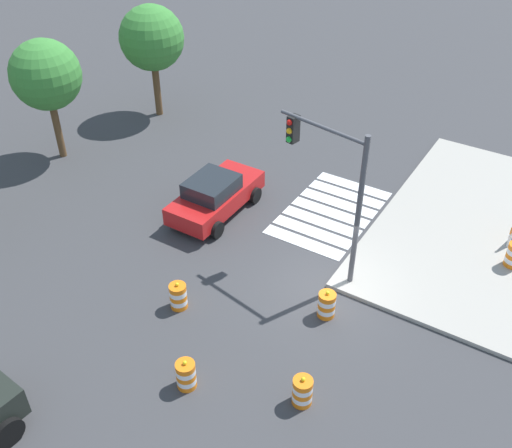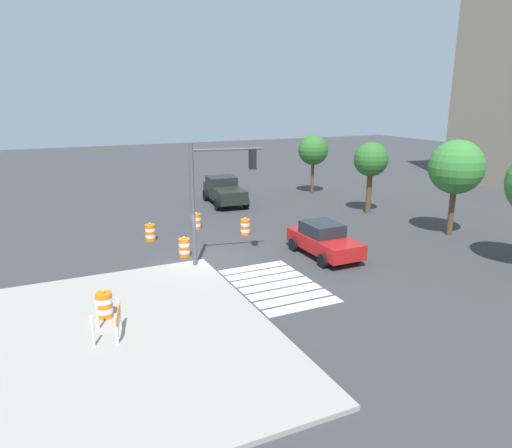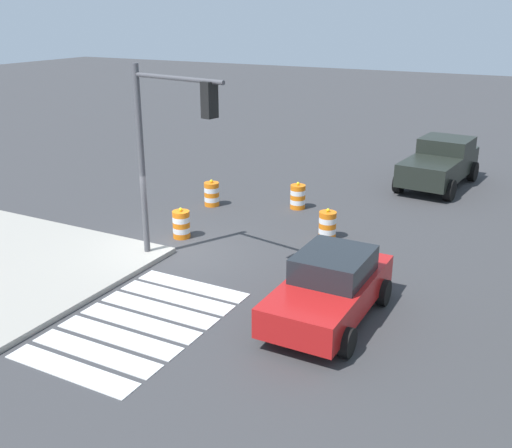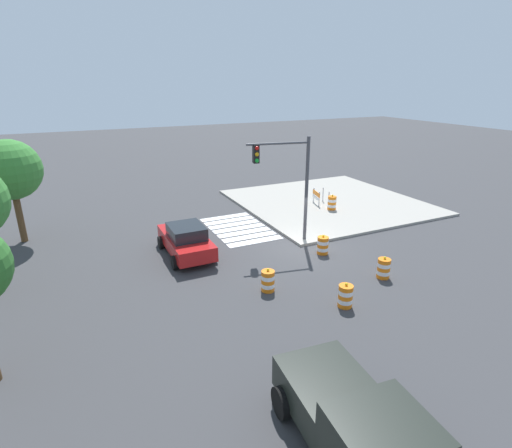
{
  "view_description": "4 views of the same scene",
  "coord_description": "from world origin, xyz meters",
  "px_view_note": "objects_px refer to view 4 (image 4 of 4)",
  "views": [
    {
      "loc": [
        -13.77,
        -5.8,
        13.67
      ],
      "look_at": [
        0.85,
        3.3,
        0.83
      ],
      "focal_mm": 41.64,
      "sensor_mm": 36.0,
      "label": 1
    },
    {
      "loc": [
        19.86,
        -6.53,
        7.49
      ],
      "look_at": [
        0.26,
        2.63,
        1.63
      ],
      "focal_mm": 32.52,
      "sensor_mm": 36.0,
      "label": 2
    },
    {
      "loc": [
        13.76,
        10.14,
        7.01
      ],
      "look_at": [
        -0.3,
        2.63,
        1.28
      ],
      "focal_mm": 41.91,
      "sensor_mm": 36.0,
      "label": 3
    },
    {
      "loc": [
        -16.43,
        10.46,
        8.28
      ],
      "look_at": [
        1.62,
        1.82,
        1.06
      ],
      "focal_mm": 28.1,
      "sensor_mm": 36.0,
      "label": 4
    }
  ],
  "objects_px": {
    "sports_car": "(186,240)",
    "traffic_barrel_on_sidewalk": "(332,203)",
    "traffic_barrel_near_corner": "(268,281)",
    "street_tree_streetside_near": "(10,170)",
    "traffic_barrel_median_far": "(345,296)",
    "traffic_barrel_crosswalk_end": "(323,245)",
    "traffic_barrel_median_near": "(384,268)",
    "pickup_truck": "(364,437)",
    "construction_barricade": "(318,196)",
    "traffic_light_pole": "(286,172)"
  },
  "relations": [
    {
      "from": "traffic_barrel_on_sidewalk",
      "to": "pickup_truck",
      "type": "bearing_deg",
      "value": 146.28
    },
    {
      "from": "traffic_barrel_on_sidewalk",
      "to": "traffic_barrel_near_corner",
      "type": "bearing_deg",
      "value": 131.3
    },
    {
      "from": "traffic_barrel_crosswalk_end",
      "to": "traffic_barrel_on_sidewalk",
      "type": "relative_size",
      "value": 1.0
    },
    {
      "from": "traffic_barrel_median_far",
      "to": "street_tree_streetside_near",
      "type": "xyz_separation_m",
      "value": [
        12.95,
        11.6,
        3.47
      ]
    },
    {
      "from": "traffic_barrel_median_near",
      "to": "traffic_light_pole",
      "type": "height_order",
      "value": "traffic_light_pole"
    },
    {
      "from": "traffic_barrel_near_corner",
      "to": "traffic_barrel_median_far",
      "type": "relative_size",
      "value": 1.0
    },
    {
      "from": "traffic_barrel_median_near",
      "to": "traffic_barrel_median_far",
      "type": "relative_size",
      "value": 1.0
    },
    {
      "from": "construction_barricade",
      "to": "street_tree_streetside_near",
      "type": "distance_m",
      "value": 18.41
    },
    {
      "from": "pickup_truck",
      "to": "traffic_barrel_median_far",
      "type": "height_order",
      "value": "pickup_truck"
    },
    {
      "from": "pickup_truck",
      "to": "traffic_barrel_median_near",
      "type": "height_order",
      "value": "pickup_truck"
    },
    {
      "from": "traffic_barrel_median_far",
      "to": "traffic_barrel_on_sidewalk",
      "type": "distance_m",
      "value": 11.97
    },
    {
      "from": "traffic_barrel_near_corner",
      "to": "street_tree_streetside_near",
      "type": "bearing_deg",
      "value": 41.88
    },
    {
      "from": "traffic_barrel_crosswalk_end",
      "to": "traffic_barrel_median_near",
      "type": "height_order",
      "value": "same"
    },
    {
      "from": "traffic_barrel_median_near",
      "to": "street_tree_streetside_near",
      "type": "height_order",
      "value": "street_tree_streetside_near"
    },
    {
      "from": "pickup_truck",
      "to": "traffic_barrel_near_corner",
      "type": "bearing_deg",
      "value": -12.76
    },
    {
      "from": "pickup_truck",
      "to": "traffic_barrel_near_corner",
      "type": "height_order",
      "value": "pickup_truck"
    },
    {
      "from": "sports_car",
      "to": "traffic_barrel_crosswalk_end",
      "type": "relative_size",
      "value": 4.22
    },
    {
      "from": "sports_car",
      "to": "traffic_barrel_near_corner",
      "type": "height_order",
      "value": "sports_car"
    },
    {
      "from": "sports_car",
      "to": "traffic_barrel_median_far",
      "type": "bearing_deg",
      "value": -150.54
    },
    {
      "from": "traffic_barrel_median_far",
      "to": "traffic_barrel_on_sidewalk",
      "type": "xyz_separation_m",
      "value": [
        10.02,
        -6.56,
        0.15
      ]
    },
    {
      "from": "traffic_barrel_median_near",
      "to": "traffic_light_pole",
      "type": "relative_size",
      "value": 0.19
    },
    {
      "from": "sports_car",
      "to": "traffic_barrel_crosswalk_end",
      "type": "bearing_deg",
      "value": -114.16
    },
    {
      "from": "traffic_barrel_median_far",
      "to": "street_tree_streetside_near",
      "type": "distance_m",
      "value": 17.73
    },
    {
      "from": "traffic_barrel_crosswalk_end",
      "to": "street_tree_streetside_near",
      "type": "relative_size",
      "value": 0.19
    },
    {
      "from": "pickup_truck",
      "to": "traffic_light_pole",
      "type": "bearing_deg",
      "value": -22.03
    },
    {
      "from": "traffic_light_pole",
      "to": "pickup_truck",
      "type": "bearing_deg",
      "value": 157.97
    },
    {
      "from": "traffic_barrel_crosswalk_end",
      "to": "traffic_barrel_on_sidewalk",
      "type": "bearing_deg",
      "value": -39.31
    },
    {
      "from": "pickup_truck",
      "to": "traffic_barrel_near_corner",
      "type": "distance_m",
      "value": 8.37
    },
    {
      "from": "pickup_truck",
      "to": "traffic_barrel_crosswalk_end",
      "type": "distance_m",
      "value": 11.97
    },
    {
      "from": "pickup_truck",
      "to": "traffic_barrel_on_sidewalk",
      "type": "relative_size",
      "value": 5.2
    },
    {
      "from": "traffic_barrel_median_far",
      "to": "construction_barricade",
      "type": "bearing_deg",
      "value": -29.38
    },
    {
      "from": "construction_barricade",
      "to": "street_tree_streetside_near",
      "type": "relative_size",
      "value": 0.25
    },
    {
      "from": "sports_car",
      "to": "traffic_barrel_median_near",
      "type": "distance_m",
      "value": 9.43
    },
    {
      "from": "traffic_barrel_on_sidewalk",
      "to": "construction_barricade",
      "type": "height_order",
      "value": "traffic_barrel_on_sidewalk"
    },
    {
      "from": "traffic_barrel_near_corner",
      "to": "traffic_barrel_median_near",
      "type": "height_order",
      "value": "same"
    },
    {
      "from": "traffic_light_pole",
      "to": "street_tree_streetside_near",
      "type": "xyz_separation_m",
      "value": [
        6.44,
        12.59,
        0.01
      ]
    },
    {
      "from": "traffic_barrel_near_corner",
      "to": "construction_barricade",
      "type": "distance_m",
      "value": 12.53
    },
    {
      "from": "sports_car",
      "to": "street_tree_streetside_near",
      "type": "relative_size",
      "value": 0.78
    },
    {
      "from": "traffic_barrel_near_corner",
      "to": "sports_car",
      "type": "bearing_deg",
      "value": 22.16
    },
    {
      "from": "traffic_barrel_near_corner",
      "to": "traffic_barrel_median_far",
      "type": "distance_m",
      "value": 3.2
    },
    {
      "from": "traffic_light_pole",
      "to": "street_tree_streetside_near",
      "type": "distance_m",
      "value": 14.14
    },
    {
      "from": "traffic_barrel_on_sidewalk",
      "to": "construction_barricade",
      "type": "bearing_deg",
      "value": 3.31
    },
    {
      "from": "traffic_barrel_median_near",
      "to": "street_tree_streetside_near",
      "type": "xyz_separation_m",
      "value": [
        11.73,
        14.61,
        3.47
      ]
    },
    {
      "from": "pickup_truck",
      "to": "street_tree_streetside_near",
      "type": "xyz_separation_m",
      "value": [
        18.71,
        7.63,
        2.95
      ]
    },
    {
      "from": "sports_car",
      "to": "traffic_barrel_on_sidewalk",
      "type": "height_order",
      "value": "sports_car"
    },
    {
      "from": "traffic_barrel_crosswalk_end",
      "to": "traffic_barrel_median_far",
      "type": "distance_m",
      "value": 5.01
    },
    {
      "from": "sports_car",
      "to": "traffic_barrel_median_far",
      "type": "xyz_separation_m",
      "value": [
        -7.35,
        -4.15,
        -0.36
      ]
    },
    {
      "from": "traffic_barrel_near_corner",
      "to": "traffic_barrel_crosswalk_end",
      "type": "height_order",
      "value": "same"
    },
    {
      "from": "pickup_truck",
      "to": "traffic_light_pole",
      "type": "distance_m",
      "value": 13.56
    },
    {
      "from": "traffic_barrel_median_near",
      "to": "construction_barricade",
      "type": "height_order",
      "value": "construction_barricade"
    }
  ]
}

